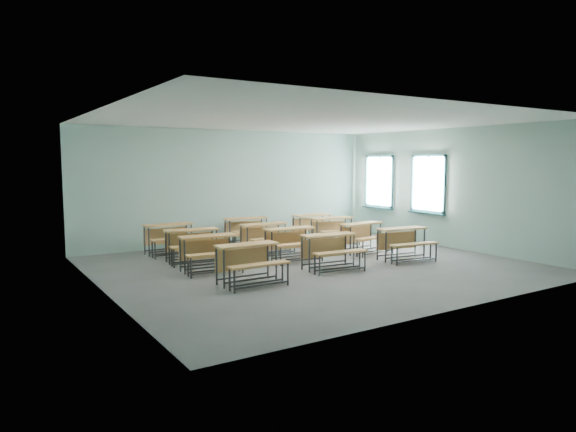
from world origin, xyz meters
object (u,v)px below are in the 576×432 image
object	(u,v)px
desk_unit_r0c1	(331,246)
desk_unit_r3c0	(170,234)
desk_unit_r2c1	(266,234)
desk_unit_r1c0	(210,248)
desk_unit_r2c2	(334,227)
desk_unit_r2c0	(193,240)
desk_unit_r1c1	(292,239)
desk_unit_r0c0	(250,258)
desk_unit_r3c2	(314,223)
desk_unit_r3c1	(248,227)
desk_unit_r0c2	(404,239)
desk_unit_r1c2	(364,233)

from	to	relation	value
desk_unit_r0c1	desk_unit_r3c0	world-z (taller)	same
desk_unit_r0c1	desk_unit_r2c1	size ratio (longest dim) A/B	1.04
desk_unit_r1c0	desk_unit_r3c0	size ratio (longest dim) A/B	1.03
desk_unit_r2c2	desk_unit_r3c0	world-z (taller)	same
desk_unit_r2c0	desk_unit_r2c2	size ratio (longest dim) A/B	1.00
desk_unit_r1c1	desk_unit_r1c0	bearing A→B (deg)	-174.02
desk_unit_r1c0	desk_unit_r1c1	size ratio (longest dim) A/B	1.02
desk_unit_r0c1	desk_unit_r2c2	world-z (taller)	same
desk_unit_r0c0	desk_unit_r3c2	size ratio (longest dim) A/B	0.96
desk_unit_r0c0	desk_unit_r3c2	xyz separation A→B (m)	(4.22, 3.85, 0.00)
desk_unit_r3c2	desk_unit_r1c1	bearing A→B (deg)	-138.16
desk_unit_r2c2	desk_unit_r3c0	distance (m)	4.48
desk_unit_r0c1	desk_unit_r0c0	bearing A→B (deg)	-168.28
desk_unit_r3c1	desk_unit_r3c2	bearing A→B (deg)	-2.28
desk_unit_r0c0	desk_unit_r2c2	world-z (taller)	same
desk_unit_r2c1	desk_unit_r3c1	xyz separation A→B (m)	(0.25, 1.42, 0.00)
desk_unit_r0c2	desk_unit_r1c2	bearing A→B (deg)	103.02
desk_unit_r1c0	desk_unit_r3c1	xyz separation A→B (m)	(2.29, 2.61, 0.00)
desk_unit_r1c1	desk_unit_r2c2	distance (m)	2.57
desk_unit_r2c1	desk_unit_r3c0	size ratio (longest dim) A/B	1.00
desk_unit_r0c2	desk_unit_r1c0	distance (m)	4.54
desk_unit_r2c0	desk_unit_r2c2	world-z (taller)	same
desk_unit_r2c2	desk_unit_r3c2	distance (m)	0.99
desk_unit_r0c0	desk_unit_r1c1	bearing A→B (deg)	38.71
desk_unit_r2c1	desk_unit_r3c0	distance (m)	2.39
desk_unit_r1c0	desk_unit_r1c1	xyz separation A→B (m)	(2.13, 0.12, 0.00)
desk_unit_r1c1	desk_unit_r2c0	distance (m)	2.29
desk_unit_r0c0	desk_unit_r1c2	distance (m)	4.29
desk_unit_r2c2	desk_unit_r3c2	world-z (taller)	same
desk_unit_r0c0	desk_unit_r2c1	world-z (taller)	same
desk_unit_r2c0	desk_unit_r2c1	distance (m)	1.96
desk_unit_r0c2	desk_unit_r1c0	size ratio (longest dim) A/B	1.03
desk_unit_r3c0	desk_unit_r1c2	bearing A→B (deg)	-31.82
desk_unit_r0c0	desk_unit_r3c0	world-z (taller)	same
desk_unit_r1c2	desk_unit_r3c0	bearing A→B (deg)	143.14
desk_unit_r0c2	desk_unit_r2c1	size ratio (longest dim) A/B	1.06
desk_unit_r3c1	desk_unit_r3c2	world-z (taller)	same
desk_unit_r2c2	desk_unit_r0c0	bearing A→B (deg)	-139.27
desk_unit_r1c0	desk_unit_r2c0	size ratio (longest dim) A/B	0.98
desk_unit_r1c0	desk_unit_r3c1	distance (m)	3.48
desk_unit_r1c0	desk_unit_r3c2	world-z (taller)	same
desk_unit_r1c0	desk_unit_r2c1	bearing A→B (deg)	34.56
desk_unit_r1c2	desk_unit_r1c0	bearing A→B (deg)	172.67
desk_unit_r0c0	desk_unit_r3c1	size ratio (longest dim) A/B	0.96
desk_unit_r3c1	desk_unit_r3c2	xyz separation A→B (m)	(2.10, -0.22, 0.00)
desk_unit_r1c2	desk_unit_r3c1	distance (m)	3.28
desk_unit_r2c0	desk_unit_r3c2	world-z (taller)	same
desk_unit_r0c2	desk_unit_r3c0	bearing A→B (deg)	146.66
desk_unit_r0c1	desk_unit_r2c2	xyz separation A→B (m)	(2.09, 2.63, 0.00)
desk_unit_r1c2	desk_unit_r2c2	world-z (taller)	same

